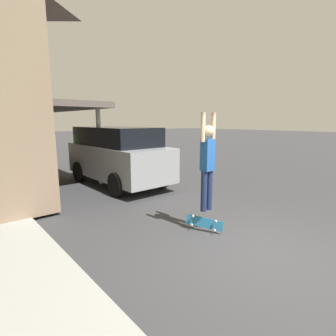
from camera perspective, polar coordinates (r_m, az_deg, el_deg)
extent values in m
plane|color=#333335|center=(5.22, 19.76, -17.25)|extent=(120.00, 120.00, 0.00)
cube|color=#5B514C|center=(11.38, -25.09, 11.91)|extent=(2.60, 6.07, 0.20)
cylinder|color=silver|center=(9.78, -14.68, 4.45)|extent=(0.16, 0.16, 2.70)
cube|color=gray|center=(9.94, -10.87, 1.57)|extent=(1.90, 4.71, 1.15)
cube|color=black|center=(9.95, -11.39, 6.82)|extent=(1.74, 3.67, 0.66)
cylinder|color=black|center=(10.93, -18.76, -0.71)|extent=(0.24, 0.78, 0.78)
cylinder|color=black|center=(11.71, -10.54, 0.37)|extent=(0.24, 0.78, 0.78)
cylinder|color=black|center=(8.35, -11.10, -3.62)|extent=(0.24, 0.78, 0.78)
cylinder|color=black|center=(9.35, -1.42, -1.94)|extent=(0.24, 0.78, 0.78)
cube|color=maroon|center=(22.95, -29.38, 4.33)|extent=(1.80, 4.47, 0.72)
cube|color=black|center=(22.80, -29.46, 5.87)|extent=(1.58, 2.32, 0.53)
cylinder|color=black|center=(24.14, -32.01, 3.83)|extent=(0.20, 0.65, 0.65)
cylinder|color=black|center=(24.46, -28.00, 4.25)|extent=(0.20, 0.65, 0.65)
cylinder|color=black|center=(21.50, -30.87, 3.34)|extent=(0.20, 0.65, 0.65)
cylinder|color=black|center=(21.86, -26.39, 3.82)|extent=(0.20, 0.65, 0.65)
cylinder|color=#192347|center=(5.56, 7.82, -5.05)|extent=(0.13, 0.13, 0.86)
cylinder|color=#192347|center=(5.69, 8.96, -4.74)|extent=(0.13, 0.13, 0.86)
cube|color=#1E4C93|center=(5.48, 8.61, 2.81)|extent=(0.25, 0.20, 0.66)
sphere|color=tan|center=(5.44, 8.74, 7.93)|extent=(0.24, 0.24, 0.24)
cylinder|color=tan|center=(5.31, 7.63, 8.82)|extent=(0.09, 0.09, 0.59)
cylinder|color=tan|center=(5.56, 9.85, 8.82)|extent=(0.09, 0.09, 0.59)
cube|color=#236B99|center=(5.80, 7.87, -11.70)|extent=(0.39, 0.75, 0.27)
cylinder|color=silver|center=(5.78, 5.41, -10.40)|extent=(0.03, 0.06, 0.06)
cylinder|color=silver|center=(5.83, 5.15, -12.25)|extent=(0.03, 0.06, 0.06)
cylinder|color=silver|center=(5.66, 10.32, -11.37)|extent=(0.03, 0.06, 0.06)
cylinder|color=silver|center=(5.71, 10.05, -13.26)|extent=(0.03, 0.06, 0.06)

